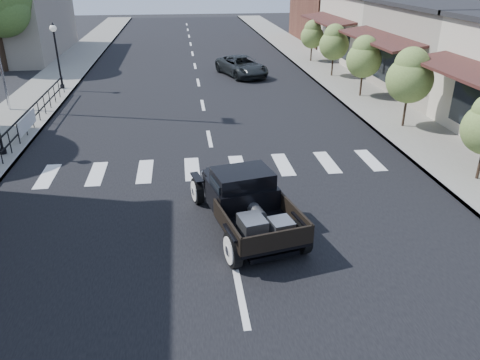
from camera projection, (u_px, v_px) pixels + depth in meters
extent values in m
plane|color=black|center=(227.00, 227.00, 12.60)|extent=(120.00, 120.00, 0.00)
cube|color=black|center=(200.00, 91.00, 26.10)|extent=(14.00, 80.00, 0.02)
cube|color=gray|center=(42.00, 95.00, 25.10)|extent=(3.00, 80.00, 0.15)
cube|color=gray|center=(347.00, 85.00, 27.05)|extent=(3.00, 80.00, 0.15)
cube|color=gray|center=(480.00, 50.00, 25.08)|extent=(10.00, 9.00, 4.50)
cube|color=beige|center=(405.00, 29.00, 33.18)|extent=(10.00, 9.00, 4.50)
cube|color=brown|center=(363.00, 1.00, 41.72)|extent=(11.00, 10.00, 7.00)
imported|color=black|center=(242.00, 66.00, 29.34)|extent=(3.31, 4.80, 1.22)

